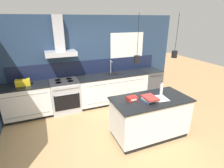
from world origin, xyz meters
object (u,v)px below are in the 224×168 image
oven_range (66,96)px  yellow_toolbox (23,82)px  book_stack (149,99)px  red_supply_box (132,98)px  bottle_on_island (162,89)px  dishwasher (150,83)px

oven_range → yellow_toolbox: bearing=179.8°
book_stack → red_supply_box: size_ratio=1.60×
oven_range → yellow_toolbox: 1.14m
book_stack → red_supply_box: 0.35m
bottle_on_island → red_supply_box: bearing=-177.0°
red_supply_box → yellow_toolbox: (-2.15, 1.79, 0.04)m
bottle_on_island → book_stack: (-0.47, -0.22, -0.06)m
oven_range → bottle_on_island: (1.91, -1.74, 0.58)m
bottle_on_island → yellow_toolbox: (-2.91, 1.75, -0.04)m
dishwasher → yellow_toolbox: bearing=180.0°
dishwasher → book_stack: bearing=-124.9°
oven_range → book_stack: bearing=-53.8°
bottle_on_island → book_stack: bearing=-154.6°
book_stack → red_supply_box: (-0.29, 0.18, -0.02)m
book_stack → yellow_toolbox: bearing=141.2°
book_stack → yellow_toolbox: (-2.44, 1.97, 0.02)m
yellow_toolbox → dishwasher: bearing=-0.0°
red_supply_box → dishwasher: bearing=47.0°
dishwasher → book_stack: book_stack is taller
bottle_on_island → red_supply_box: size_ratio=1.40×
bottle_on_island → yellow_toolbox: 3.40m
dishwasher → yellow_toolbox: size_ratio=2.68×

